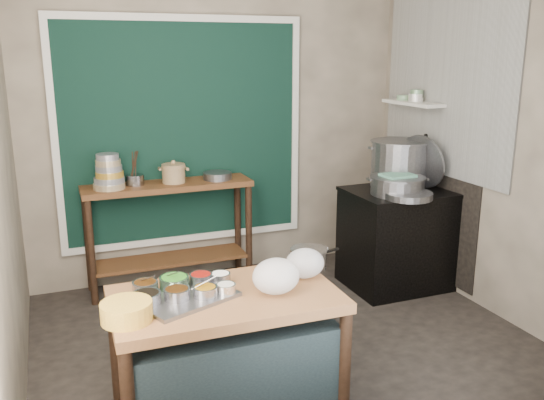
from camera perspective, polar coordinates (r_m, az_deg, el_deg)
name	(u,v)px	position (r m, az deg, el deg)	size (l,w,h in m)	color
floor	(282,339)	(4.38, 1.04, -13.57)	(3.50, 3.00, 0.02)	#302924
back_wall	(220,125)	(5.33, -5.20, 7.42)	(3.50, 0.02, 2.80)	gray
right_wall	(489,137)	(4.87, 20.70, 5.88)	(0.02, 3.00, 2.80)	gray
curtain_panel	(183,133)	(5.21, -8.77, 6.59)	(2.10, 0.02, 1.90)	black
curtain_frame	(184,133)	(5.20, -8.75, 6.58)	(2.22, 0.03, 2.02)	beige
tile_panel	(446,76)	(5.24, 16.86, 11.68)	(0.02, 1.70, 1.70)	#B2B2AA
soot_patch	(430,203)	(5.48, 15.39, -0.31)	(0.01, 1.30, 1.30)	black
wall_shelf	(413,103)	(5.43, 13.82, 9.31)	(0.22, 0.70, 0.03)	beige
prep_table	(227,355)	(3.40, -4.51, -15.09)	(1.25, 0.72, 0.75)	brown
back_counter	(170,235)	(5.18, -10.08, -3.45)	(1.45, 0.40, 0.95)	#593519
stove_block	(399,240)	(5.26, 12.43, -3.87)	(0.90, 0.68, 0.85)	black
stove_top	(401,192)	(5.14, 12.69, 0.79)	(0.92, 0.69, 0.03)	black
condiment_tray	(185,297)	(3.20, -8.58, -9.49)	(0.50, 0.36, 0.02)	gray
condiment_bowls	(180,287)	(3.22, -9.05, -8.53)	(0.58, 0.32, 0.07)	gray
yellow_basin	(127,311)	(3.00, -14.22, -10.66)	(0.26, 0.26, 0.10)	gold
saucepan	(309,259)	(3.57, 3.66, -5.82)	(0.23, 0.23, 0.13)	gray
plastic_bag_a	(276,276)	(3.20, 0.40, -7.55)	(0.27, 0.23, 0.20)	white
plastic_bag_b	(305,263)	(3.43, 3.27, -6.27)	(0.24, 0.20, 0.18)	white
bowl_stack	(109,173)	(4.93, -15.88, 2.55)	(0.26, 0.26, 0.29)	tan
utensil_cup	(135,180)	(5.02, -13.40, 1.95)	(0.15, 0.15, 0.09)	gray
ceramic_crock	(174,175)	(5.05, -9.72, 2.51)	(0.21, 0.21, 0.14)	#957751
wide_bowl	(217,176)	(5.14, -5.44, 2.41)	(0.25, 0.25, 0.06)	gray
stock_pot	(399,164)	(5.25, 12.46, 3.55)	(0.53, 0.53, 0.41)	gray
pot_lid	(422,162)	(5.22, 14.65, 3.71)	(0.48, 0.48, 0.02)	gray
steamer	(397,185)	(4.96, 12.30, 1.42)	(0.48, 0.48, 0.16)	gray
green_cloth	(398,175)	(4.95, 12.36, 2.41)	(0.26, 0.20, 0.02)	#5EA681
shallow_pan	(408,195)	(4.86, 13.33, 0.47)	(0.40, 0.40, 0.05)	gray
shelf_bowl_stack	(416,96)	(5.40, 14.06, 9.96)	(0.13, 0.13, 0.11)	silver
shelf_bowl_green	(404,98)	(5.55, 12.91, 9.86)	(0.12, 0.12, 0.04)	gray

